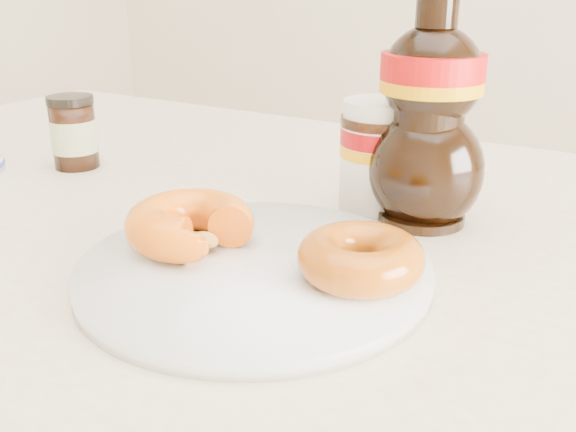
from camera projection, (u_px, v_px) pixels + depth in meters
The scene contains 7 objects.
dining_table at pixel (235, 312), 0.61m from camera, with size 1.40×0.90×0.75m.
plate at pixel (254, 269), 0.49m from camera, with size 0.27×0.27×0.01m.
donut_bitten at pixel (190, 224), 0.52m from camera, with size 0.10×0.10×0.04m, color #D5660C.
donut_whole at pixel (361, 258), 0.46m from camera, with size 0.09×0.09×0.03m, color #9F4B0A.
nutella_jar at pixel (379, 151), 0.62m from camera, with size 0.08×0.08×0.11m.
syrup_bottle at pixel (429, 111), 0.57m from camera, with size 0.11×0.09×0.21m, color black, non-canonical shape.
dark_jar at pixel (74, 133), 0.76m from camera, with size 0.05×0.05×0.09m.
Camera 1 is at (0.33, -0.34, 0.97)m, focal length 40.00 mm.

